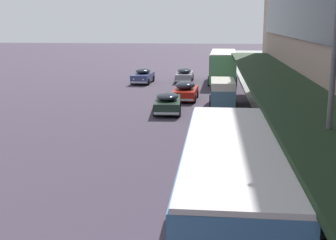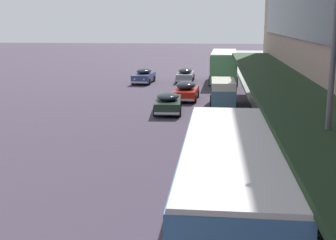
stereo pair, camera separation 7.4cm
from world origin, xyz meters
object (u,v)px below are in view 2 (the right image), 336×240
Objects in this scene: transit_bus_kerbside_rear at (230,189)px; sedan_trailing_near at (168,102)px; pedestrian_at_kerb at (334,167)px; sedan_oncoming_front at (186,91)px; street_lamp at (325,88)px; vw_van at (223,91)px; transit_bus_kerbside_front at (224,65)px; sedan_lead_mid at (144,76)px; sedan_far_back at (185,75)px.

sedan_trailing_near is (-3.60, 19.63, -1.12)m from transit_bus_kerbside_rear.
sedan_trailing_near is at bearing 115.84° from pedestrian_at_kerb.
street_lamp is (5.18, -24.04, 3.76)m from sedan_oncoming_front.
vw_van reaches higher than sedan_trailing_near.
vw_van is 0.60× the size of street_lamp.
sedan_trailing_near is at bearing 108.04° from street_lamp.
vw_van is (-0.32, -13.28, -0.73)m from transit_bus_kerbside_front.
street_lamp reaches higher than sedan_oncoming_front.
transit_bus_kerbside_front reaches higher than vw_van.
street_lamp reaches higher than transit_bus_kerbside_rear.
pedestrian_at_kerb is (3.84, 4.26, -0.65)m from transit_bus_kerbside_rear.
sedan_oncoming_front is at bearing 107.51° from pedestrian_at_kerb.
transit_bus_kerbside_rear is 35.55m from sedan_lead_mid.
sedan_oncoming_front is (0.94, 5.25, 0.04)m from sedan_trailing_near.
sedan_trailing_near is 5.34m from sedan_oncoming_front.
sedan_far_back is (4.13, 1.56, -0.03)m from sedan_lead_mid.
sedan_oncoming_front is at bearing 79.85° from sedan_trailing_near.
street_lamp is at bearing -73.48° from sedan_lead_mid.
sedan_lead_mid is at bearing 116.35° from sedan_oncoming_front.
sedan_lead_mid is at bearing 110.48° from pedestrian_at_kerb.
sedan_oncoming_front is at bearing 102.15° from street_lamp.
street_lamp is at bearing -111.20° from pedestrian_at_kerb.
transit_bus_kerbside_front is 35.16m from street_lamp.
transit_bus_kerbside_front reaches higher than sedan_trailing_near.
sedan_trailing_near is at bearing -100.15° from sedan_oncoming_front.
transit_bus_kerbside_rear is 2.04× the size of sedan_trailing_near.
transit_bus_kerbside_front is at bearing 93.21° from street_lamp.
transit_bus_kerbside_rear is 2.09× the size of vw_van.
transit_bus_kerbside_front is at bearing 89.12° from transit_bus_kerbside_rear.
transit_bus_kerbside_rear is at bearing -84.64° from sedan_far_back.
transit_bus_kerbside_rear is 2.09× the size of sedan_lead_mid.
sedan_oncoming_front reaches higher than sedan_trailing_near.
pedestrian_at_kerb reaches higher than vw_van.
pedestrian_at_kerb is (6.50, -20.62, 0.43)m from sedan_oncoming_front.
vw_van is at bearing -75.15° from sedan_far_back.
sedan_oncoming_front is at bearing 96.11° from transit_bus_kerbside_rear.
vw_van is at bearing 89.41° from transit_bus_kerbside_rear.
sedan_far_back is at bearing 93.71° from sedan_oncoming_front.
sedan_lead_mid is 1.00× the size of vw_van.
pedestrian_at_kerb reaches higher than sedan_trailing_near.
sedan_trailing_near is (3.93, -15.09, -0.03)m from sedan_lead_mid.
vw_van is at bearing 37.33° from sedan_trailing_near.
transit_bus_kerbside_front is 16.77m from sedan_trailing_near.
sedan_trailing_near is 2.52× the size of pedestrian_at_kerb.
sedan_oncoming_front is 2.39× the size of pedestrian_at_kerb.
vw_van is (0.23, 22.56, -0.74)m from transit_bus_kerbside_rear.
transit_bus_kerbside_rear reaches higher than sedan_oncoming_front.
street_lamp is (10.05, -33.88, 3.77)m from sedan_lead_mid.
vw_van is (3.84, 2.93, 0.38)m from sedan_trailing_near.
sedan_trailing_near is at bearing -142.67° from vw_van.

